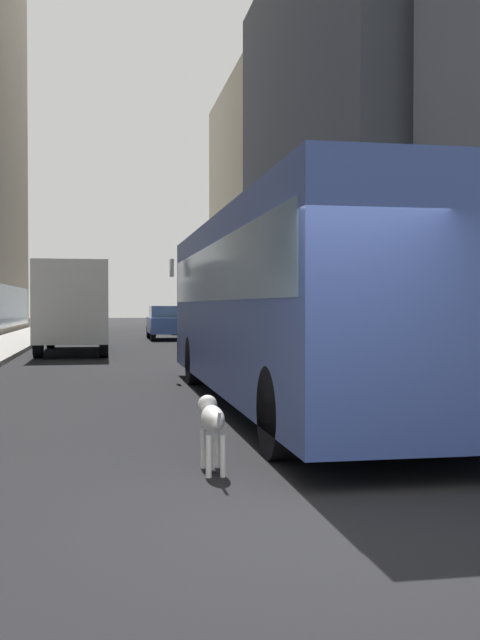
{
  "coord_description": "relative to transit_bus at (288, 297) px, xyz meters",
  "views": [
    {
      "loc": [
        -1.76,
        -5.16,
        1.65
      ],
      "look_at": [
        0.48,
        7.24,
        1.4
      ],
      "focal_mm": 42.18,
      "sensor_mm": 36.0,
      "label": 1
    }
  ],
  "objects": [
    {
      "name": "building_right_mid",
      "position": [
        10.7,
        20.9,
        7.25
      ],
      "size": [
        11.49,
        20.42,
        18.07
      ],
      "color": "#4C515B",
      "rests_on": "ground"
    },
    {
      "name": "box_truck",
      "position": [
        -4.0,
        14.8,
        -0.11
      ],
      "size": [
        2.3,
        7.5,
        3.05
      ],
      "color": "#19519E",
      "rests_on": "ground"
    },
    {
      "name": "car_black_suv",
      "position": [
        1.6,
        18.51,
        -0.95
      ],
      "size": [
        1.78,
        4.52,
        1.62
      ],
      "color": "black",
      "rests_on": "ground"
    },
    {
      "name": "sidewalk_right",
      "position": [
        4.5,
        28.22,
        -1.7
      ],
      "size": [
        2.4,
        110.0,
        0.15
      ],
      "primitive_type": "cube",
      "color": "gray",
      "rests_on": "ground"
    },
    {
      "name": "car_blue_hatchback",
      "position": [
        0.0,
        24.25,
        -0.96
      ],
      "size": [
        1.78,
        4.2,
        1.62
      ],
      "color": "#4C6BB7",
      "rests_on": "ground"
    },
    {
      "name": "ground_plane",
      "position": [
        -1.2,
        28.22,
        -1.78
      ],
      "size": [
        120.0,
        120.0,
        0.0
      ],
      "primitive_type": "plane",
      "color": "black"
    },
    {
      "name": "building_right_far",
      "position": [
        10.7,
        44.73,
        7.83
      ],
      "size": [
        8.37,
        23.99,
        19.23
      ],
      "color": "#B2A893",
      "rests_on": "ground"
    },
    {
      "name": "dalmatian_dog",
      "position": [
        -1.91,
        -4.59,
        -1.26
      ],
      "size": [
        0.22,
        0.96,
        0.72
      ],
      "color": "white",
      "rests_on": "ground"
    },
    {
      "name": "sidewalk_left",
      "position": [
        -6.9,
        28.22,
        -1.7
      ],
      "size": [
        2.4,
        110.0,
        0.15
      ],
      "primitive_type": "cube",
      "color": "#9E9991",
      "rests_on": "ground"
    },
    {
      "name": "car_silver_sedan",
      "position": [
        1.6,
        31.77,
        -0.96
      ],
      "size": [
        1.84,
        3.97,
        1.62
      ],
      "color": "#B7BABF",
      "rests_on": "ground"
    },
    {
      "name": "transit_bus",
      "position": [
        0.0,
        0.0,
        0.0
      ],
      "size": [
        2.78,
        11.53,
        3.05
      ],
      "color": "#33478C",
      "rests_on": "ground"
    }
  ]
}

